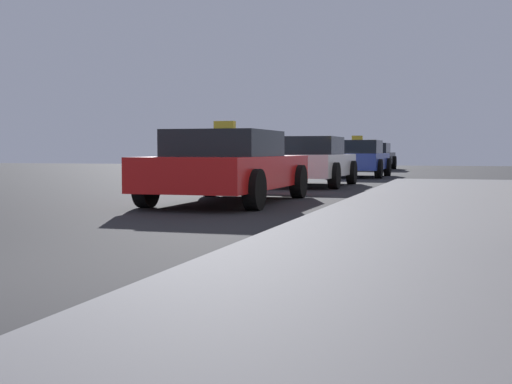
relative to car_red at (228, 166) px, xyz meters
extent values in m
cube|color=#5B5B60|center=(4.20, -8.19, -0.57)|extent=(4.00, 32.00, 0.15)
cube|color=red|center=(0.00, 0.05, -0.10)|extent=(1.83, 4.57, 0.55)
cube|color=black|center=(0.00, -0.18, 0.40)|extent=(1.61, 2.06, 0.45)
cube|color=yellow|center=(0.00, -0.18, 0.70)|extent=(0.36, 0.14, 0.16)
cylinder|color=black|center=(-0.91, 1.52, -0.33)|extent=(0.22, 0.64, 0.64)
cylinder|color=black|center=(0.91, 1.52, -0.33)|extent=(0.22, 0.64, 0.64)
cylinder|color=black|center=(-0.91, -1.41, -0.33)|extent=(0.22, 0.64, 0.64)
cylinder|color=black|center=(0.91, -1.41, -0.33)|extent=(0.22, 0.64, 0.64)
cube|color=white|center=(0.11, 6.11, -0.10)|extent=(1.78, 4.09, 0.55)
cube|color=black|center=(0.11, 5.91, 0.40)|extent=(1.57, 1.84, 0.45)
cylinder|color=black|center=(-0.78, 7.42, -0.33)|extent=(0.22, 0.64, 0.64)
cylinder|color=black|center=(1.00, 7.42, -0.33)|extent=(0.22, 0.64, 0.64)
cylinder|color=black|center=(-0.78, 4.80, -0.33)|extent=(0.22, 0.64, 0.64)
cylinder|color=black|center=(1.00, 4.80, -0.33)|extent=(0.22, 0.64, 0.64)
cube|color=#233899|center=(0.37, 12.74, -0.10)|extent=(1.76, 4.01, 0.55)
cube|color=black|center=(0.37, 12.54, 0.40)|extent=(1.55, 1.80, 0.45)
cube|color=yellow|center=(0.37, 12.54, 0.70)|extent=(0.36, 0.14, 0.16)
cylinder|color=black|center=(-0.51, 14.02, -0.33)|extent=(0.22, 0.64, 0.64)
cylinder|color=black|center=(1.25, 14.02, -0.33)|extent=(0.22, 0.64, 0.64)
cylinder|color=black|center=(-0.51, 11.46, -0.33)|extent=(0.22, 0.64, 0.64)
cylinder|color=black|center=(1.25, 11.46, -0.33)|extent=(0.22, 0.64, 0.64)
cube|color=black|center=(-0.39, 22.32, -0.10)|extent=(1.80, 4.22, 0.55)
cube|color=black|center=(-0.39, 22.11, 0.40)|extent=(1.58, 1.90, 0.45)
cube|color=yellow|center=(-0.39, 22.11, 0.70)|extent=(0.36, 0.14, 0.16)
cylinder|color=black|center=(-1.29, 23.67, -0.33)|extent=(0.22, 0.64, 0.64)
cylinder|color=black|center=(0.51, 23.67, -0.33)|extent=(0.22, 0.64, 0.64)
cylinder|color=black|center=(-1.29, 20.97, -0.33)|extent=(0.22, 0.64, 0.64)
cylinder|color=black|center=(0.51, 20.97, -0.33)|extent=(0.22, 0.64, 0.64)
camera|label=1|loc=(4.06, -11.71, 0.27)|focal=49.29mm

